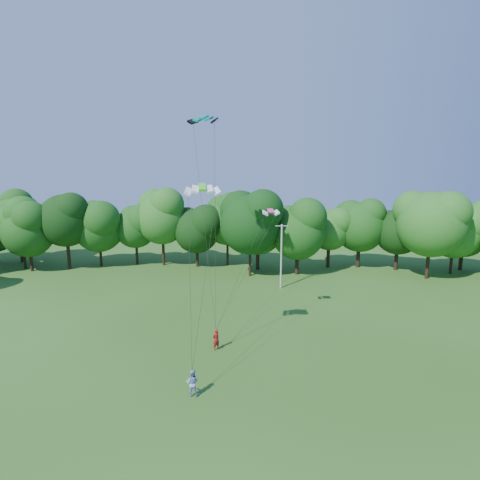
{
  "coord_description": "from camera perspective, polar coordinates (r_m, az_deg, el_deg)",
  "views": [
    {
      "loc": [
        2.53,
        -18.61,
        14.95
      ],
      "look_at": [
        0.68,
        13.0,
        8.98
      ],
      "focal_mm": 28.0,
      "sensor_mm": 36.0,
      "label": 1
    }
  ],
  "objects": [
    {
      "name": "tree_back_east",
      "position": [
        61.66,
        29.94,
        1.81
      ],
      "size": [
        7.67,
        7.67,
        11.16
      ],
      "color": "black",
      "rests_on": "ground"
    },
    {
      "name": "kite_green",
      "position": [
        28.1,
        -5.77,
        8.01
      ],
      "size": [
        2.8,
        1.64,
        0.58
      ],
      "rotation": [
        0.0,
        0.0,
        0.19
      ],
      "color": "#4EDC21",
      "rests_on": "ground"
    },
    {
      "name": "tree_back_center",
      "position": [
        52.08,
        1.56,
        3.45
      ],
      "size": [
        9.25,
        9.25,
        13.45
      ],
      "color": "black",
      "rests_on": "ground"
    },
    {
      "name": "utility_pole",
      "position": [
        47.53,
        6.3,
        -2.4
      ],
      "size": [
        1.66,
        0.21,
        8.27
      ],
      "rotation": [
        0.0,
        0.0,
        0.08
      ],
      "color": "#B8B9AF",
      "rests_on": "ground"
    },
    {
      "name": "kite_flyer_right",
      "position": [
        26.97,
        -7.28,
        -20.75
      ],
      "size": [
        0.95,
        0.77,
        1.86
      ],
      "primitive_type": "imported",
      "rotation": [
        0.0,
        0.0,
        3.07
      ],
      "color": "#909EC8",
      "rests_on": "ground"
    },
    {
      "name": "tree_back_west",
      "position": [
        65.11,
        -30.44,
        2.23
      ],
      "size": [
        7.76,
        7.76,
        11.29
      ],
      "color": "#351E15",
      "rests_on": "ground"
    },
    {
      "name": "ground",
      "position": [
        24.01,
        -3.89,
        -27.87
      ],
      "size": [
        160.0,
        160.0,
        0.0
      ],
      "primitive_type": "plane",
      "color": "#294B14",
      "rests_on": "ground"
    },
    {
      "name": "kite_pink",
      "position": [
        34.68,
        4.71,
        4.45
      ],
      "size": [
        1.69,
        1.09,
        0.38
      ],
      "rotation": [
        0.0,
        0.0,
        0.24
      ],
      "color": "#E74082",
      "rests_on": "ground"
    },
    {
      "name": "kite_flyer_left",
      "position": [
        32.57,
        -3.7,
        -14.86
      ],
      "size": [
        0.8,
        0.79,
        1.85
      ],
      "primitive_type": "imported",
      "rotation": [
        0.0,
        0.0,
        3.91
      ],
      "color": "#B41B17",
      "rests_on": "ground"
    },
    {
      "name": "kite_teal",
      "position": [
        39.76,
        -5.58,
        18.13
      ],
      "size": [
        3.22,
        2.09,
        0.59
      ],
      "rotation": [
        0.0,
        0.0,
        -0.27
      ],
      "color": "#048D88",
      "rests_on": "ground"
    }
  ]
}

